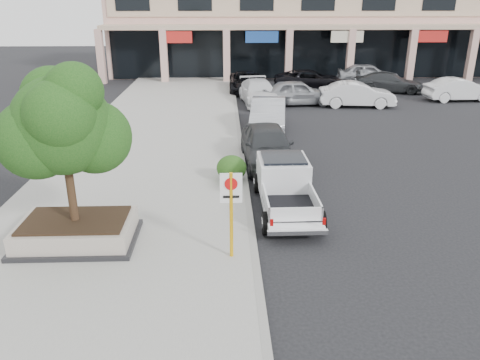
% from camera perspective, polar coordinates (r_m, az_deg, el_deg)
% --- Properties ---
extents(ground, '(120.00, 120.00, 0.00)m').
position_cam_1_polar(ground, '(13.30, 8.30, -7.68)').
color(ground, black).
rests_on(ground, ground).
extents(sidewalk, '(8.00, 52.00, 0.15)m').
position_cam_1_polar(sidewalk, '(18.82, -11.68, 1.17)').
color(sidewalk, gray).
rests_on(sidewalk, ground).
extents(curb, '(0.20, 52.00, 0.15)m').
position_cam_1_polar(curb, '(18.56, 0.43, 1.35)').
color(curb, gray).
rests_on(curb, ground).
extents(strip_mall, '(40.55, 12.43, 9.50)m').
position_cam_1_polar(strip_mall, '(46.56, 11.35, 18.79)').
color(strip_mall, tan).
rests_on(strip_mall, ground).
extents(planter, '(3.20, 2.20, 0.68)m').
position_cam_1_polar(planter, '(13.56, -19.27, -5.88)').
color(planter, black).
rests_on(planter, sidewalk).
extents(planter_tree, '(2.90, 2.55, 4.00)m').
position_cam_1_polar(planter_tree, '(12.67, -20.10, 6.38)').
color(planter_tree, '#2F2112').
rests_on(planter_tree, planter).
extents(no_parking_sign, '(0.55, 0.09, 2.30)m').
position_cam_1_polar(no_parking_sign, '(11.62, -1.08, -2.90)').
color(no_parking_sign, '#DA9B0B').
rests_on(no_parking_sign, sidewalk).
extents(hedge, '(1.10, 0.99, 0.93)m').
position_cam_1_polar(hedge, '(17.08, -1.04, 1.48)').
color(hedge, '#194212').
rests_on(hedge, sidewalk).
extents(pickup_truck, '(1.85, 4.89, 1.53)m').
position_cam_1_polar(pickup_truck, '(14.94, 5.66, -0.96)').
color(pickup_truck, white).
rests_on(pickup_truck, ground).
extents(curb_car_a, '(2.19, 4.89, 1.63)m').
position_cam_1_polar(curb_car_a, '(19.15, 3.36, 4.27)').
color(curb_car_a, '#2D2F32').
rests_on(curb_car_a, ground).
extents(curb_car_b, '(2.30, 5.11, 1.63)m').
position_cam_1_polar(curb_car_b, '(24.27, 3.44, 7.90)').
color(curb_car_b, '#ADAEB5').
rests_on(curb_car_b, ground).
extents(curb_car_c, '(2.64, 5.40, 1.51)m').
position_cam_1_polar(curb_car_c, '(30.71, 2.32, 10.62)').
color(curb_car_c, silver).
rests_on(curb_car_c, ground).
extents(curb_car_d, '(2.44, 5.16, 1.43)m').
position_cam_1_polar(curb_car_d, '(35.04, 0.69, 11.88)').
color(curb_car_d, black).
rests_on(curb_car_d, ground).
extents(lot_car_a, '(4.83, 2.26, 1.60)m').
position_cam_1_polar(lot_car_a, '(30.63, 6.98, 10.54)').
color(lot_car_a, '#919398').
rests_on(lot_car_a, ground).
extents(lot_car_b, '(4.80, 2.03, 1.54)m').
position_cam_1_polar(lot_car_b, '(30.83, 14.07, 10.08)').
color(lot_car_b, silver).
rests_on(lot_car_b, ground).
extents(lot_car_c, '(5.18, 3.19, 1.40)m').
position_cam_1_polar(lot_car_c, '(36.54, 17.70, 11.27)').
color(lot_car_c, '#2B2D30').
rests_on(lot_car_c, ground).
extents(lot_car_d, '(5.67, 3.15, 1.50)m').
position_cam_1_polar(lot_car_d, '(35.92, 8.58, 11.94)').
color(lot_car_d, black).
rests_on(lot_car_d, ground).
extents(lot_car_e, '(5.01, 2.45, 1.64)m').
position_cam_1_polar(lot_car_e, '(39.57, 15.32, 12.39)').
color(lot_car_e, '#9C9EA4').
rests_on(lot_car_e, ground).
extents(lot_car_f, '(4.61, 1.83, 1.49)m').
position_cam_1_polar(lot_car_f, '(34.98, 25.20, 9.95)').
color(lot_car_f, silver).
rests_on(lot_car_f, ground).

